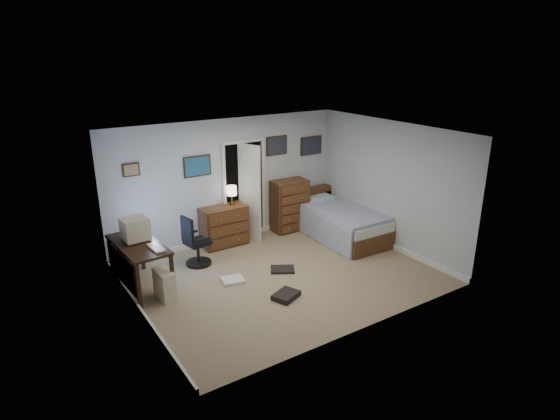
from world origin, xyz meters
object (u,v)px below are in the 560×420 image
at_px(computer_desk, 133,255).
at_px(low_dresser, 224,226).
at_px(office_chair, 195,246).
at_px(tall_dresser, 289,205).
at_px(bed, 341,223).

relative_size(computer_desk, low_dresser, 1.55).
bearing_deg(office_chair, computer_desk, -175.31).
height_order(low_dresser, tall_dresser, tall_dresser).
bearing_deg(computer_desk, tall_dresser, 9.46).
relative_size(office_chair, low_dresser, 1.05).
relative_size(tall_dresser, bed, 0.53).
xyz_separation_m(computer_desk, office_chair, (1.19, 0.30, -0.24)).
bearing_deg(bed, low_dresser, 157.66).
bearing_deg(low_dresser, bed, -23.94).
relative_size(low_dresser, tall_dresser, 0.81).
relative_size(low_dresser, bed, 0.43).
bearing_deg(tall_dresser, bed, -52.25).
distance_m(low_dresser, tall_dresser, 1.57).
bearing_deg(computer_desk, low_dresser, 19.23).
relative_size(office_chair, bed, 0.45).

